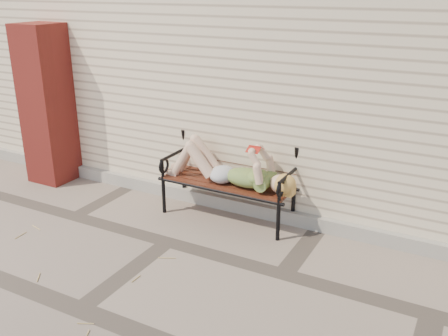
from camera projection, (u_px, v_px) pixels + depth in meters
The scene contains 7 objects.
ground at pixel (168, 242), 5.02m from camera, with size 80.00×80.00×0.00m, color gray.
house_wall at pixel (285, 55), 6.97m from camera, with size 8.00×4.00×3.00m, color beige.
foundation_strip at pixel (215, 200), 5.79m from camera, with size 8.00×0.10×0.15m, color gray.
brick_pillar at pixel (47, 105), 6.31m from camera, with size 0.50×0.50×2.00m, color maroon.
garden_bench at pixel (231, 167), 5.42m from camera, with size 1.57×0.63×1.02m.
reading_woman at pixel (227, 168), 5.30m from camera, with size 1.48×0.34×0.47m.
straw_scatter at pixel (26, 269), 4.53m from camera, with size 2.90×1.63×0.01m.
Camera 1 is at (2.60, -3.65, 2.45)m, focal length 40.00 mm.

